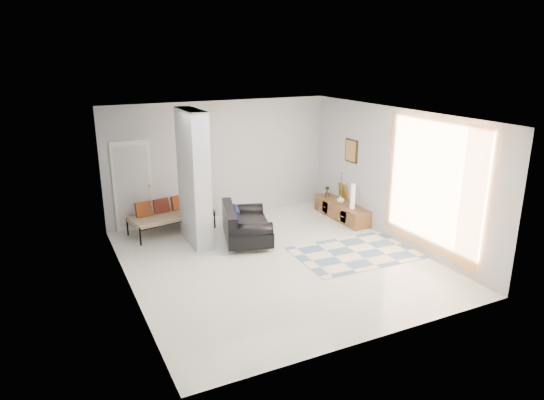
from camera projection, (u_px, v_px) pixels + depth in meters
name	position (u px, v px, depth m)	size (l,w,h in m)	color
floor	(277.00, 260.00, 9.39)	(6.00, 6.00, 0.00)	white
ceiling	(277.00, 115.00, 8.57)	(6.00, 6.00, 0.00)	white
wall_back	(221.00, 160.00, 11.55)	(6.00, 6.00, 0.00)	silver
wall_front	(378.00, 247.00, 6.40)	(6.00, 6.00, 0.00)	silver
wall_left	(125.00, 212.00, 7.82)	(6.00, 6.00, 0.00)	silver
wall_right	(394.00, 175.00, 10.13)	(6.00, 6.00, 0.00)	silver
partition_column	(194.00, 178.00, 9.89)	(0.35, 1.20, 2.80)	silver
hallway_door	(133.00, 186.00, 10.75)	(0.85, 0.06, 2.04)	white
curtain	(431.00, 187.00, 9.10)	(2.55, 2.55, 0.00)	#FBA342
wall_art	(351.00, 151.00, 11.36)	(0.04, 0.45, 0.55)	#3D2810
media_console	(342.00, 210.00, 11.70)	(0.45, 1.78, 0.80)	brown
loveseat	(244.00, 225.00, 10.26)	(1.31, 1.75, 0.76)	silver
daybed	(170.00, 214.00, 10.79)	(1.92, 1.08, 0.77)	black
area_rug	(356.00, 253.00, 9.74)	(2.41, 1.61, 0.01)	beige
cylinder_lamp	(353.00, 196.00, 11.16)	(0.11, 0.11, 0.58)	white
bronze_figurine	(327.00, 192.00, 12.09)	(0.13, 0.13, 0.26)	#322516
vase	(341.00, 199.00, 11.58)	(0.18, 0.18, 0.19)	white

